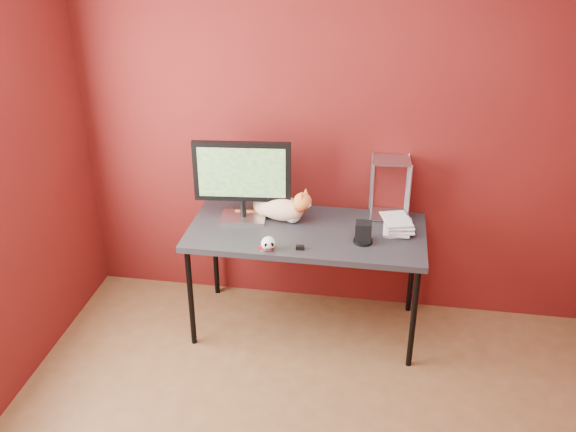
% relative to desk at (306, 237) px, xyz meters
% --- Properties ---
extents(room, '(3.52, 3.52, 2.61)m').
position_rel_desk_xyz_m(room, '(0.15, -1.37, 0.75)').
color(room, brown).
rests_on(room, ground).
extents(desk, '(1.50, 0.70, 0.75)m').
position_rel_desk_xyz_m(desk, '(0.00, 0.00, 0.00)').
color(desk, black).
rests_on(desk, ground).
extents(monitor, '(0.62, 0.23, 0.54)m').
position_rel_desk_xyz_m(monitor, '(-0.43, 0.08, 0.35)').
color(monitor, '#A3A3A7').
rests_on(monitor, desk).
extents(cat, '(0.52, 0.31, 0.25)m').
position_rel_desk_xyz_m(cat, '(-0.20, 0.12, 0.14)').
color(cat, orange).
rests_on(cat, desk).
extents(skull_mug, '(0.09, 0.09, 0.09)m').
position_rel_desk_xyz_m(skull_mug, '(-0.19, -0.29, 0.09)').
color(skull_mug, silver).
rests_on(skull_mug, desk).
extents(speaker, '(0.12, 0.12, 0.14)m').
position_rel_desk_xyz_m(speaker, '(0.36, -0.11, 0.11)').
color(speaker, black).
rests_on(speaker, desk).
extents(book_stack, '(0.22, 0.26, 0.88)m').
position_rel_desk_xyz_m(book_stack, '(0.49, 0.09, 0.49)').
color(book_stack, beige).
rests_on(book_stack, desk).
extents(wire_rack, '(0.25, 0.21, 0.41)m').
position_rel_desk_xyz_m(wire_rack, '(0.50, 0.28, 0.25)').
color(wire_rack, '#A3A3A7').
rests_on(wire_rack, desk).
extents(pocket_knife, '(0.09, 0.04, 0.02)m').
position_rel_desk_xyz_m(pocket_knife, '(-0.21, -0.29, 0.06)').
color(pocket_knife, '#A40E0C').
rests_on(pocket_knife, desk).
extents(black_gadget, '(0.05, 0.03, 0.02)m').
position_rel_desk_xyz_m(black_gadget, '(-0.01, -0.25, 0.06)').
color(black_gadget, black).
rests_on(black_gadget, desk).
extents(washer, '(0.05, 0.05, 0.00)m').
position_rel_desk_xyz_m(washer, '(-0.22, -0.29, 0.05)').
color(washer, '#A3A3A7').
rests_on(washer, desk).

